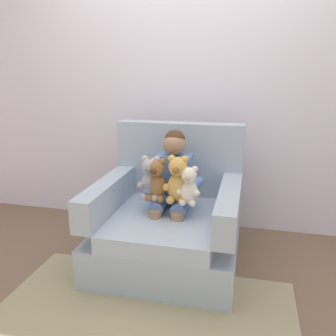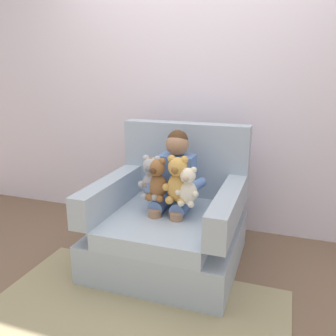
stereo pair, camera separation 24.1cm
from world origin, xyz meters
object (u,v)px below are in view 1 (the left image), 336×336
Objects in this scene: armchair at (169,222)px; plush_grey at (151,179)px; plush_cream at (189,187)px; plush_honey at (178,181)px; plush_brown at (156,181)px; seated_child at (172,181)px.

armchair reaches higher than plush_grey.
plush_honey is (-0.08, 0.02, 0.03)m from plush_cream.
plush_brown is 0.97× the size of plush_grey.
plush_brown is at bearing 4.50° from plush_grey.
plush_brown is at bearing -124.54° from armchair.
seated_child reaches higher than plush_cream.
plush_grey is (-0.20, 0.02, -0.01)m from plush_honey.
seated_child is 0.17m from plush_brown.
seated_child is 2.44× the size of plush_honey.
seated_child is at bearing 40.75° from plush_brown.
seated_child is 2.67× the size of plush_brown.
plush_brown is (-0.09, -0.14, 0.04)m from seated_child.
armchair is 0.37m from plush_brown.
plush_honey is at bearing -177.12° from plush_cream.
plush_cream is at bearing -24.01° from plush_brown.
plush_brown is 0.91× the size of plush_honey.
plush_grey reaches higher than plush_brown.
armchair is at bearing 161.10° from plush_cream.
armchair is 1.24× the size of seated_child.
plush_honey reaches higher than plush_grey.
plush_cream is at bearing 11.86° from plush_grey.
seated_child is 0.18m from plush_grey.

